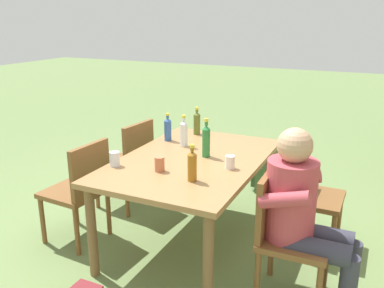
{
  "coord_description": "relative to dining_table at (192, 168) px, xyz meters",
  "views": [
    {
      "loc": [
        2.79,
        1.31,
        1.83
      ],
      "look_at": [
        0.0,
        0.0,
        0.86
      ],
      "focal_mm": 38.71,
      "sensor_mm": 36.0,
      "label": 1
    }
  ],
  "objects": [
    {
      "name": "dining_table",
      "position": [
        0.0,
        0.0,
        0.0
      ],
      "size": [
        1.6,
        1.06,
        0.74
      ],
      "color": "#A37547",
      "rests_on": "ground_plane"
    },
    {
      "name": "bottle_blue",
      "position": [
        -0.35,
        -0.41,
        0.19
      ],
      "size": [
        0.06,
        0.06,
        0.25
      ],
      "color": "#2D56A3",
      "rests_on": "dining_table"
    },
    {
      "name": "cup_glass",
      "position": [
        0.4,
        -0.45,
        0.14
      ],
      "size": [
        0.08,
        0.08,
        0.11
      ],
      "primitive_type": "cylinder",
      "color": "silver",
      "rests_on": "dining_table"
    },
    {
      "name": "backpack_by_near_side",
      "position": [
        -1.34,
        0.26,
        -0.43
      ],
      "size": [
        0.33,
        0.23,
        0.48
      ],
      "color": "#47663D",
      "rests_on": "ground_plane"
    },
    {
      "name": "cup_terracotta",
      "position": [
        0.35,
        -0.1,
        0.14
      ],
      "size": [
        0.07,
        0.07,
        0.11
      ],
      "primitive_type": "cylinder",
      "color": "#BC6B47",
      "rests_on": "dining_table"
    },
    {
      "name": "chair_far_left",
      "position": [
        -0.36,
        0.83,
        -0.17
      ],
      "size": [
        0.44,
        0.44,
        0.87
      ],
      "color": "brown",
      "rests_on": "ground_plane"
    },
    {
      "name": "bottle_green",
      "position": [
        -0.09,
        0.08,
        0.22
      ],
      "size": [
        0.06,
        0.06,
        0.31
      ],
      "color": "#287A38",
      "rests_on": "dining_table"
    },
    {
      "name": "person_in_white_shirt",
      "position": [
        0.36,
        0.94,
        -0.0
      ],
      "size": [
        0.47,
        0.61,
        1.18
      ],
      "color": "#B7424C",
      "rests_on": "ground_plane"
    },
    {
      "name": "chair_far_right",
      "position": [
        0.36,
        0.83,
        -0.17
      ],
      "size": [
        0.45,
        0.45,
        0.87
      ],
      "color": "brown",
      "rests_on": "ground_plane"
    },
    {
      "name": "chair_near_right",
      "position": [
        0.37,
        -0.83,
        -0.17
      ],
      "size": [
        0.47,
        0.47,
        0.87
      ],
      "color": "brown",
      "rests_on": "ground_plane"
    },
    {
      "name": "bottle_amber",
      "position": [
        0.42,
        0.2,
        0.19
      ],
      "size": [
        0.06,
        0.06,
        0.26
      ],
      "color": "#996019",
      "rests_on": "dining_table"
    },
    {
      "name": "cup_white",
      "position": [
        0.08,
        0.35,
        0.13
      ],
      "size": [
        0.07,
        0.07,
        0.1
      ],
      "primitive_type": "cylinder",
      "color": "white",
      "rests_on": "dining_table"
    },
    {
      "name": "ground_plane",
      "position": [
        0.0,
        0.0,
        -0.66
      ],
      "size": [
        24.0,
        24.0,
        0.0
      ],
      "primitive_type": "plane",
      "color": "#6B844C"
    },
    {
      "name": "bottle_clear",
      "position": [
        -0.27,
        -0.2,
        0.2
      ],
      "size": [
        0.06,
        0.06,
        0.27
      ],
      "color": "white",
      "rests_on": "dining_table"
    },
    {
      "name": "chair_near_left",
      "position": [
        -0.35,
        -0.83,
        -0.17
      ],
      "size": [
        0.48,
        0.48,
        0.87
      ],
      "color": "brown",
      "rests_on": "ground_plane"
    },
    {
      "name": "bottle_olive",
      "position": [
        -0.65,
        -0.25,
        0.2
      ],
      "size": [
        0.06,
        0.06,
        0.26
      ],
      "color": "#566623",
      "rests_on": "dining_table"
    }
  ]
}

